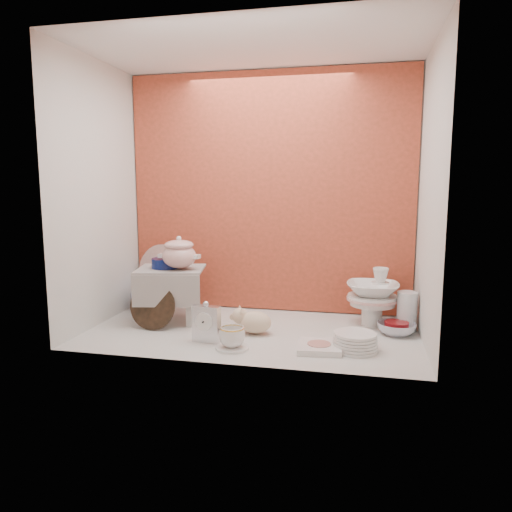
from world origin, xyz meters
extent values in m
plane|color=silver|center=(0.00, 0.00, 0.00)|extent=(1.80, 1.80, 0.00)
cube|color=#C64831|center=(0.00, 0.50, 0.75)|extent=(1.80, 0.06, 1.50)
cube|color=silver|center=(-0.90, 0.00, 0.75)|extent=(0.06, 1.00, 1.50)
cube|color=silver|center=(0.90, 0.00, 0.75)|extent=(0.06, 1.00, 1.50)
cube|color=white|center=(0.00, 0.00, 1.50)|extent=(1.80, 1.00, 0.06)
cylinder|color=#0B1854|center=(-0.54, 0.09, 0.35)|extent=(0.16, 0.16, 0.06)
imported|color=white|center=(-0.73, 0.29, 0.13)|extent=(0.26, 0.26, 0.27)
cube|color=silver|center=(-0.19, -0.22, 0.11)|extent=(0.15, 0.07, 0.21)
ellipsoid|color=beige|center=(0.03, -0.04, 0.07)|extent=(0.27, 0.23, 0.13)
cylinder|color=white|center=(-0.03, -0.30, 0.01)|extent=(0.19, 0.19, 0.01)
imported|color=white|center=(-0.03, -0.30, 0.06)|extent=(0.13, 0.13, 0.10)
cube|color=white|center=(0.39, -0.22, 0.01)|extent=(0.23, 0.23, 0.03)
cylinder|color=white|center=(0.56, -0.19, 0.04)|extent=(0.24, 0.24, 0.09)
imported|color=silver|center=(0.78, 0.12, 0.03)|extent=(0.21, 0.21, 0.06)
cylinder|color=silver|center=(0.84, 0.21, 0.11)|extent=(0.13, 0.13, 0.22)
camera|label=1|loc=(0.57, -2.50, 0.81)|focal=33.75mm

